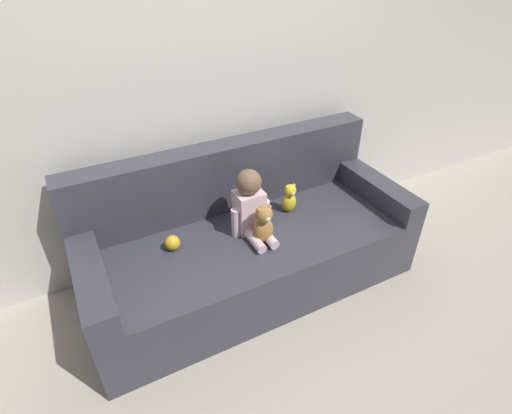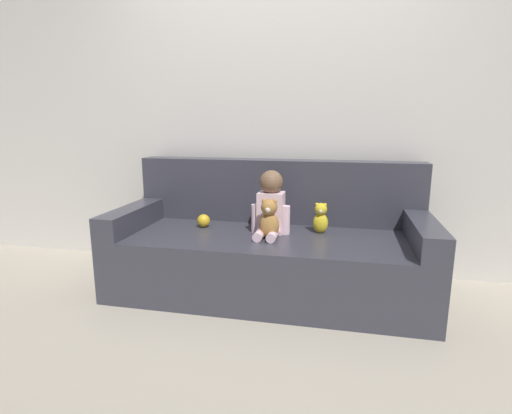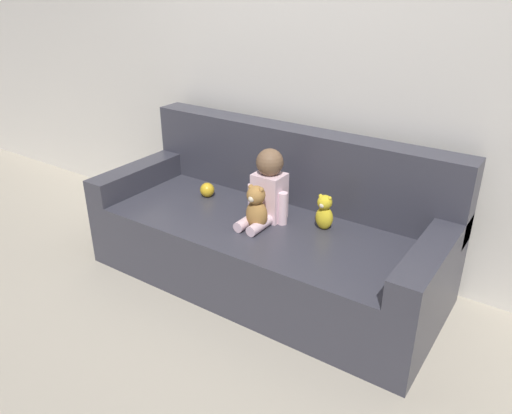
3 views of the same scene
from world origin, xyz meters
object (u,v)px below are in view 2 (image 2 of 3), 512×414
(couch, at_px, (270,247))
(plush_toy_side, at_px, (321,218))
(toy_ball, at_px, (204,221))
(teddy_bear_brown, at_px, (269,219))
(person_baby, at_px, (271,207))

(couch, bearing_deg, plush_toy_side, 5.06)
(plush_toy_side, relative_size, toy_ball, 2.26)
(couch, xyz_separation_m, toy_ball, (-0.49, 0.01, 0.16))
(couch, height_order, teddy_bear_brown, couch)
(plush_toy_side, height_order, toy_ball, plush_toy_side)
(person_baby, relative_size, teddy_bear_brown, 1.61)
(teddy_bear_brown, distance_m, toy_ball, 0.56)
(plush_toy_side, bearing_deg, teddy_bear_brown, -146.03)
(person_baby, distance_m, toy_ball, 0.52)
(teddy_bear_brown, xyz_separation_m, plush_toy_side, (0.32, 0.21, -0.03))
(plush_toy_side, xyz_separation_m, toy_ball, (-0.83, -0.02, -0.06))
(plush_toy_side, bearing_deg, couch, -174.94)
(couch, bearing_deg, person_baby, -80.93)
(person_baby, distance_m, teddy_bear_brown, 0.15)
(teddy_bear_brown, bearing_deg, toy_ball, 159.58)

